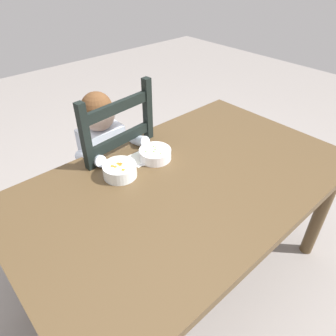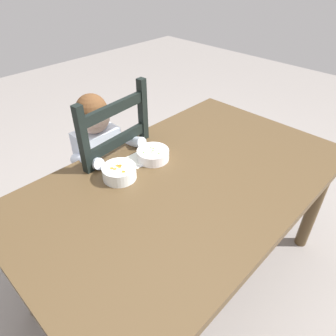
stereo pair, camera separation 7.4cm
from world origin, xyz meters
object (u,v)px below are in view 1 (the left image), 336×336
(dining_table, at_px, (186,193))
(bowl_of_peas, at_px, (155,154))
(dining_chair, at_px, (110,175))
(bowl_of_carrots, at_px, (120,170))
(spoon, at_px, (129,167))
(child_figure, at_px, (106,152))

(dining_table, height_order, bowl_of_peas, bowl_of_peas)
(dining_chair, bearing_deg, dining_table, -79.12)
(dining_chair, xyz_separation_m, bowl_of_peas, (0.10, -0.30, 0.25))
(dining_table, bearing_deg, dining_chair, 100.88)
(bowl_of_carrots, distance_m, spoon, 0.07)
(child_figure, distance_m, bowl_of_carrots, 0.32)
(bowl_of_carrots, bearing_deg, spoon, 21.28)
(dining_chair, bearing_deg, bowl_of_carrots, -109.81)
(dining_table, height_order, spoon, spoon)
(child_figure, bearing_deg, dining_chair, 32.18)
(child_figure, xyz_separation_m, spoon, (-0.04, -0.27, 0.06))
(dining_chair, bearing_deg, bowl_of_peas, -72.17)
(dining_chair, xyz_separation_m, spoon, (-0.04, -0.27, 0.23))
(spoon, bearing_deg, bowl_of_peas, -10.44)
(child_figure, height_order, bowl_of_carrots, child_figure)
(dining_chair, height_order, bowl_of_peas, dining_chair)
(bowl_of_peas, relative_size, bowl_of_carrots, 1.03)
(bowl_of_peas, distance_m, bowl_of_carrots, 0.20)
(dining_table, height_order, bowl_of_carrots, bowl_of_carrots)
(child_figure, relative_size, bowl_of_peas, 6.28)
(bowl_of_carrots, bearing_deg, bowl_of_peas, 0.01)
(bowl_of_peas, bearing_deg, spoon, 169.56)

